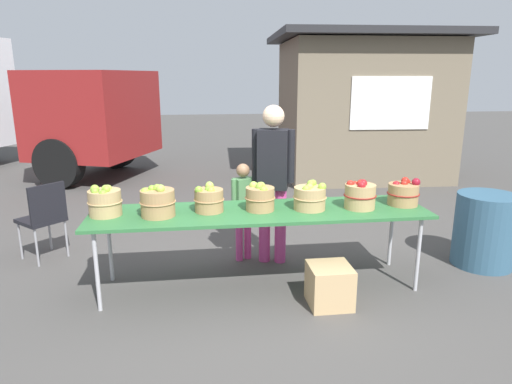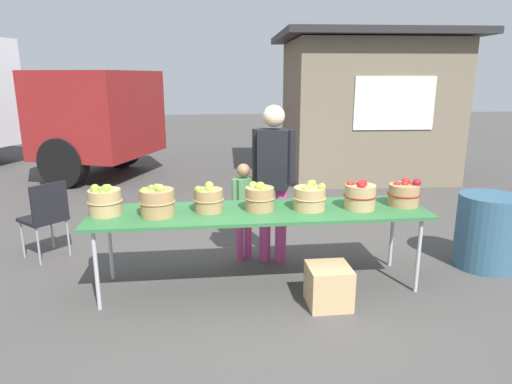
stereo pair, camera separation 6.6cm
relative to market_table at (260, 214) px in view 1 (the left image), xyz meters
name	(u,v)px [view 1 (the left image)]	position (x,y,z in m)	size (l,w,h in m)	color
ground_plane	(260,285)	(0.00, 0.00, -0.72)	(40.00, 40.00, 0.00)	#474442
market_table	(260,214)	(0.00, 0.00, 0.00)	(3.10, 0.76, 0.75)	#2D6B38
apple_basket_green_0	(105,202)	(-1.39, 0.04, 0.16)	(0.30, 0.30, 0.28)	tan
apple_basket_green_1	(158,202)	(-0.92, -0.04, 0.16)	(0.32, 0.32, 0.30)	#A87F51
apple_basket_green_2	(209,199)	(-0.47, 0.04, 0.15)	(0.28, 0.28, 0.26)	#A87F51
apple_basket_green_3	(260,197)	(0.00, 0.01, 0.16)	(0.28, 0.28, 0.27)	#A87F51
apple_basket_green_4	(310,197)	(0.46, -0.02, 0.15)	(0.31, 0.31, 0.26)	tan
apple_basket_red_0	(360,195)	(0.93, -0.04, 0.16)	(0.30, 0.30, 0.28)	tan
apple_basket_red_1	(403,193)	(1.39, 0.02, 0.15)	(0.30, 0.30, 0.27)	#A87F51
vendor_adult	(273,172)	(0.21, 0.56, 0.27)	(0.43, 0.30, 1.68)	#CC3F8C
child_customer	(243,204)	(-0.09, 0.65, -0.09)	(0.26, 0.21, 1.07)	#CC3F8C
food_kiosk	(362,106)	(2.70, 4.76, 0.67)	(3.64, 3.07, 2.74)	#726651
folding_chair	(44,215)	(-2.22, 0.93, -0.21)	(0.57, 0.57, 0.86)	black
trash_barrel	(485,230)	(2.41, 0.18, -0.33)	(0.62, 0.62, 0.77)	#335972
produce_crate	(330,285)	(0.55, -0.45, -0.53)	(0.36, 0.36, 0.36)	tan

